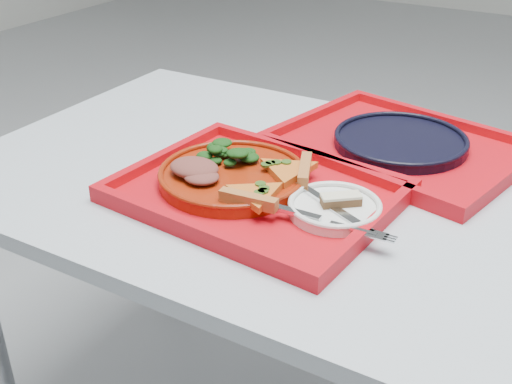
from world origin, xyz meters
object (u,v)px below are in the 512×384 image
tray_main (257,195)px  tray_far (400,149)px  dinner_plate (233,178)px  navy_plate (400,142)px  dessert_bar (341,200)px

tray_main → tray_far: 0.34m
dinner_plate → navy_plate: size_ratio=1.00×
tray_far → dinner_plate: bearing=-111.7°
dinner_plate → dessert_bar: dessert_bar is taller
tray_far → dinner_plate: 0.36m
dessert_bar → dinner_plate: bearing=139.9°
tray_main → dessert_bar: 0.15m
dessert_bar → navy_plate: bearing=50.7°
dinner_plate → dessert_bar: (0.21, -0.00, 0.01)m
dessert_bar → tray_main: bearing=143.5°
navy_plate → dessert_bar: (0.00, -0.30, 0.01)m
tray_far → navy_plate: bearing=0.0°
dinner_plate → navy_plate: bearing=55.7°
dinner_plate → navy_plate: 0.36m
tray_main → dessert_bar: dessert_bar is taller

